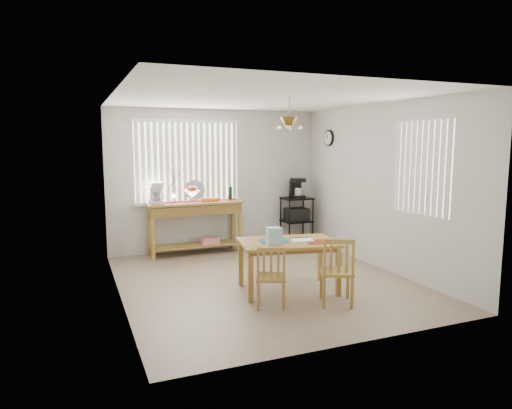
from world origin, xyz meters
name	(u,v)px	position (x,y,z in m)	size (l,w,h in m)	color
ground	(264,281)	(0.00, 0.00, -0.01)	(4.00, 4.50, 0.01)	gray
room_shell	(264,164)	(0.00, 0.02, 1.69)	(4.20, 4.70, 2.70)	beige
sideboard	(196,215)	(-0.48, 1.99, 0.71)	(1.69, 0.47, 0.95)	#AA8339
sideboard_items	(181,194)	(-0.75, 2.01, 1.10)	(1.60, 0.40, 0.73)	maroon
wire_cart	(297,216)	(1.55, 1.99, 0.56)	(0.55, 0.44, 0.93)	black
cart_items	(297,188)	(1.55, 2.00, 1.11)	(0.22, 0.26, 0.38)	black
dining_table	(288,247)	(0.14, -0.50, 0.61)	(1.41, 1.04, 0.68)	#AA8339
table_items	(281,237)	(-0.01, -0.59, 0.77)	(0.98, 0.63, 0.22)	#14716E
chair_left	(271,277)	(-0.34, -1.00, 0.38)	(0.47, 0.47, 0.77)	#AA8339
chair_right	(337,272)	(0.46, -1.22, 0.42)	(0.52, 0.52, 0.85)	#AA8339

